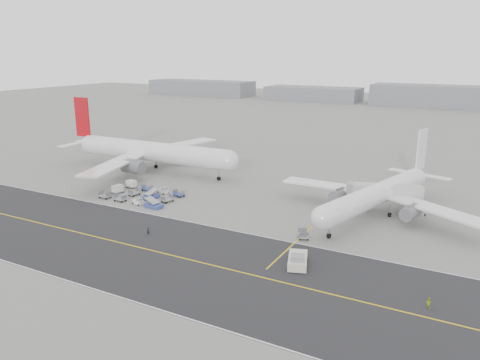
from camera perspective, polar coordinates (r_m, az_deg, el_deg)
The scene contains 11 objects.
ground at distance 106.60m, azimuth -8.07°, elevation -4.22°, with size 700.00×700.00×0.00m, color gray.
taxiway at distance 90.61m, azimuth -12.22°, elevation -8.02°, with size 220.00×59.00×0.03m.
horizon_buildings at distance 343.74m, azimuth 23.27°, elevation 8.20°, with size 520.00×28.00×28.00m, color slate, non-canonical shape.
airliner_a at distance 145.63m, azimuth -11.04°, elevation 3.46°, with size 61.82×61.13×21.32m.
airliner_b at distance 108.90m, azimuth 16.56°, elevation -1.59°, with size 46.82×47.85×16.90m.
pushback_tug at distance 81.72m, azimuth 7.04°, elevation -9.68°, with size 5.07×8.65×2.46m.
jet_bridge at distance 110.99m, azimuth 17.33°, elevation -1.47°, with size 17.73×8.25×6.66m.
gse_cluster at distance 120.61m, azimuth -11.82°, elevation -2.07°, with size 24.01×18.10×2.19m, color #939498, non-canonical shape.
stray_dolly at distance 93.50m, azimuth 7.68°, elevation -7.06°, with size 1.76×2.86×1.76m, color silver, non-canonical shape.
ground_crew_a at distance 95.71m, azimuth -11.13°, elevation -6.12°, with size 0.63×0.41×1.72m, color black.
ground_crew_b at distance 74.11m, azimuth 22.00°, elevation -13.71°, with size 0.78×0.61×1.60m, color #9AB915.
Camera 1 is at (60.15, -80.58, 35.41)m, focal length 35.00 mm.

